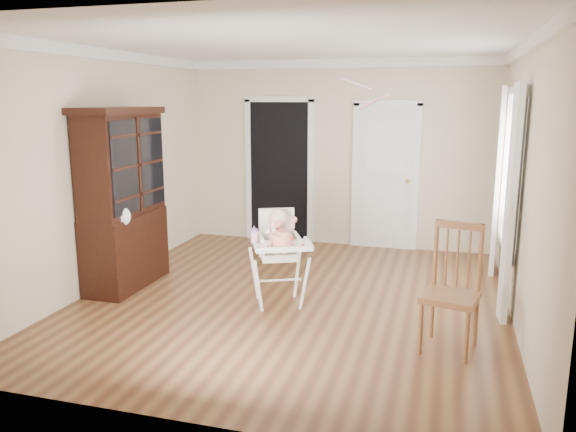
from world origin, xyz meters
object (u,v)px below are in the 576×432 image
(sippy_cup, at_px, (254,236))
(dining_chair, at_px, (451,292))
(cake, at_px, (282,240))
(high_chair, at_px, (279,246))
(china_cabinet, at_px, (123,199))

(sippy_cup, bearing_deg, dining_chair, -11.56)
(cake, height_order, sippy_cup, sippy_cup)
(cake, bearing_deg, sippy_cup, 175.90)
(high_chair, distance_m, cake, 0.31)
(sippy_cup, distance_m, china_cabinet, 1.74)
(dining_chair, bearing_deg, high_chair, 172.98)
(dining_chair, bearing_deg, china_cabinet, -178.71)
(high_chair, distance_m, sippy_cup, 0.34)
(china_cabinet, bearing_deg, dining_chair, -11.32)
(cake, distance_m, dining_chair, 1.70)
(sippy_cup, height_order, dining_chair, dining_chair)
(dining_chair, bearing_deg, sippy_cup, -178.95)
(high_chair, relative_size, cake, 3.99)
(cake, xyz_separation_m, dining_chair, (1.64, -0.37, -0.26))
(sippy_cup, bearing_deg, cake, -4.10)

